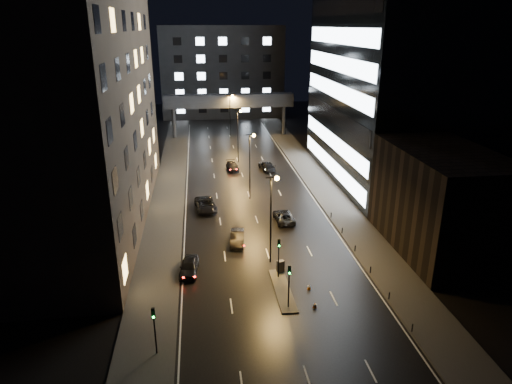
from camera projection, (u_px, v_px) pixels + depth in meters
ground at (242, 175)px, 81.10m from camera, size 160.00×160.00×0.00m
sidewalk_left at (170, 187)px, 74.94m from camera, size 5.00×110.00×0.15m
sidewalk_right at (318, 180)px, 77.91m from camera, size 5.00×110.00×0.15m
building_left at (73, 68)px, 56.63m from camera, size 15.00×48.00×40.00m
building_right_low at (441, 201)px, 52.55m from camera, size 10.00×18.00×12.00m
building_right_glass at (399, 42)px, 72.59m from camera, size 20.00×36.00×45.00m
building_far at (222, 71)px, 130.80m from camera, size 34.00×14.00×25.00m
skybridge at (229, 101)px, 106.16m from camera, size 30.00×3.00×10.00m
median_island at (283, 290)px, 45.73m from camera, size 1.60×8.00×0.15m
traffic_signal_near at (279, 252)px, 47.01m from camera, size 0.28×0.34×4.40m
traffic_signal_far at (289, 279)px, 41.89m from camera, size 0.28×0.34×4.40m
traffic_signal_corner at (154, 324)px, 35.88m from camera, size 0.28×0.34×4.40m
bollard_row at (362, 259)px, 50.97m from camera, size 0.12×25.12×0.90m
streetlight_near at (272, 208)px, 49.09m from camera, size 1.45×0.50×10.15m
streetlight_mid_a at (251, 158)px, 67.71m from camera, size 1.45×0.50×10.15m
streetlight_mid_b at (239, 129)px, 86.33m from camera, size 1.45×0.50×10.15m
streetlight_far at (231, 111)px, 104.95m from camera, size 1.45×0.50×10.15m
car_away_a at (189, 266)px, 48.76m from camera, size 2.36×4.78×1.57m
car_away_b at (237, 238)px, 55.37m from camera, size 2.14×4.76×1.52m
car_away_c at (206, 205)px, 65.45m from camera, size 3.42×6.13×1.62m
car_away_d at (232, 166)px, 83.59m from camera, size 2.36×4.98×1.40m
car_toward_a at (284, 216)px, 61.69m from camera, size 2.55×5.16×1.41m
car_toward_b at (267, 166)px, 83.64m from camera, size 2.83×5.51×1.53m
utility_cabinet at (280, 266)px, 48.80m from camera, size 0.85×0.72×1.30m
cone_a at (315, 305)px, 42.93m from camera, size 0.42×0.42×0.55m
cone_b at (309, 287)px, 45.92m from camera, size 0.44×0.44×0.55m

